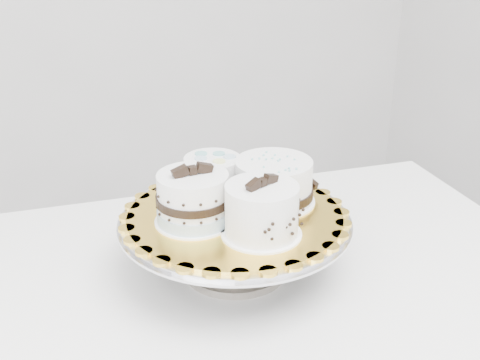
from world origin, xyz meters
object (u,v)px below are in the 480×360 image
cake_stand (235,234)px  cake_dots (213,177)px  cake_board (235,215)px  cake_swirl (262,212)px  table (216,343)px  cake_banded (193,200)px  cake_ribbon (274,183)px

cake_stand → cake_dots: size_ratio=3.00×
cake_board → cake_swirl: bearing=-87.8°
table → cake_dots: (0.06, 0.12, 0.22)m
cake_swirl → cake_dots: (-0.00, 0.15, -0.00)m
table → cake_banded: (-0.01, 0.06, 0.22)m
cake_board → cake_swirl: size_ratio=2.59×
cake_stand → cake_swirl: (0.00, -0.07, 0.07)m
cake_swirl → cake_ribbon: size_ratio=0.86×
cake_stand → cake_board: cake_board is taller
cake_banded → cake_dots: size_ratio=0.98×
cake_stand → cake_board: 0.03m
table → cake_dots: cake_dots is taller
cake_swirl → cake_stand: bearing=77.6°
cake_stand → cake_dots: bearing=91.5°
table → cake_swirl: cake_swirl is taller
cake_stand → cake_swirl: size_ratio=2.82×
table → cake_stand: cake_stand is taller
cake_board → cake_dots: bearing=91.5°
cake_stand → cake_board: size_ratio=1.09×
cake_stand → cake_ribbon: (0.07, 0.01, 0.07)m
table → cake_board: size_ratio=3.85×
cake_banded → cake_ribbon: 0.14m
cake_swirl → cake_ribbon: 0.11m
cake_board → cake_banded: cake_banded is taller
cake_dots → cake_ribbon: cake_ribbon is taller
table → cake_swirl: (0.06, -0.03, 0.22)m
table → cake_board: cake_board is taller
cake_dots → cake_ribbon: (0.08, -0.06, -0.00)m
cake_banded → cake_ribbon: bearing=5.1°
cake_swirl → cake_dots: 0.15m
cake_board → cake_stand: bearing=-90.0°
cake_board → cake_ribbon: bearing=6.6°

